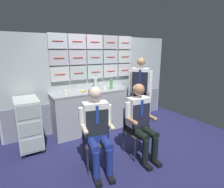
{
  "coord_description": "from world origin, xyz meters",
  "views": [
    {
      "loc": [
        -1.85,
        -2.47,
        1.81
      ],
      "look_at": [
        -0.28,
        0.16,
        1.06
      ],
      "focal_mm": 28.47,
      "sensor_mm": 36.0,
      "label": 1
    }
  ],
  "objects_px": {
    "folding_chair_left": "(95,133)",
    "water_bottle_blue_cap": "(96,83)",
    "service_trolley": "(28,123)",
    "paper_cup_blue": "(65,92)",
    "crew_member_left": "(97,125)",
    "snack_banana": "(83,91)",
    "crew_member_right": "(141,118)",
    "folding_chair_right": "(135,125)",
    "crew_member_standing": "(140,88)"
  },
  "relations": [
    {
      "from": "crew_member_standing",
      "to": "folding_chair_right",
      "type": "bearing_deg",
      "value": -133.66
    },
    {
      "from": "crew_member_left",
      "to": "crew_member_standing",
      "type": "height_order",
      "value": "crew_member_standing"
    },
    {
      "from": "crew_member_standing",
      "to": "crew_member_left",
      "type": "bearing_deg",
      "value": -151.8
    },
    {
      "from": "service_trolley",
      "to": "snack_banana",
      "type": "distance_m",
      "value": 1.25
    },
    {
      "from": "crew_member_standing",
      "to": "snack_banana",
      "type": "distance_m",
      "value": 1.26
    },
    {
      "from": "crew_member_left",
      "to": "crew_member_right",
      "type": "bearing_deg",
      "value": -6.08
    },
    {
      "from": "crew_member_right",
      "to": "paper_cup_blue",
      "type": "relative_size",
      "value": 14.28
    },
    {
      "from": "crew_member_right",
      "to": "crew_member_standing",
      "type": "distance_m",
      "value": 1.15
    },
    {
      "from": "folding_chair_left",
      "to": "crew_member_standing",
      "type": "bearing_deg",
      "value": 23.79
    },
    {
      "from": "snack_banana",
      "to": "folding_chair_right",
      "type": "bearing_deg",
      "value": -69.08
    },
    {
      "from": "crew_member_right",
      "to": "folding_chair_right",
      "type": "bearing_deg",
      "value": 86.2
    },
    {
      "from": "folding_chair_left",
      "to": "water_bottle_blue_cap",
      "type": "relative_size",
      "value": 2.72
    },
    {
      "from": "service_trolley",
      "to": "folding_chair_left",
      "type": "height_order",
      "value": "service_trolley"
    },
    {
      "from": "folding_chair_left",
      "to": "water_bottle_blue_cap",
      "type": "height_order",
      "value": "water_bottle_blue_cap"
    },
    {
      "from": "crew_member_left",
      "to": "snack_banana",
      "type": "xyz_separation_m",
      "value": [
        0.32,
        1.31,
        0.24
      ]
    },
    {
      "from": "crew_member_standing",
      "to": "paper_cup_blue",
      "type": "xyz_separation_m",
      "value": [
        -1.56,
        0.49,
        -0.0
      ]
    },
    {
      "from": "crew_member_left",
      "to": "crew_member_right",
      "type": "distance_m",
      "value": 0.78
    },
    {
      "from": "crew_member_standing",
      "to": "paper_cup_blue",
      "type": "height_order",
      "value": "crew_member_standing"
    },
    {
      "from": "folding_chair_left",
      "to": "crew_member_standing",
      "type": "relative_size",
      "value": 0.5
    },
    {
      "from": "service_trolley",
      "to": "paper_cup_blue",
      "type": "xyz_separation_m",
      "value": [
        0.75,
        0.12,
        0.47
      ]
    },
    {
      "from": "paper_cup_blue",
      "to": "crew_member_right",
      "type": "bearing_deg",
      "value": -57.52
    },
    {
      "from": "folding_chair_left",
      "to": "folding_chair_right",
      "type": "bearing_deg",
      "value": -5.96
    },
    {
      "from": "crew_member_left",
      "to": "snack_banana",
      "type": "height_order",
      "value": "crew_member_left"
    },
    {
      "from": "crew_member_standing",
      "to": "water_bottle_blue_cap",
      "type": "bearing_deg",
      "value": 140.15
    },
    {
      "from": "service_trolley",
      "to": "crew_member_left",
      "type": "height_order",
      "value": "crew_member_left"
    },
    {
      "from": "snack_banana",
      "to": "folding_chair_left",
      "type": "bearing_deg",
      "value": -103.84
    },
    {
      "from": "folding_chair_left",
      "to": "crew_member_right",
      "type": "distance_m",
      "value": 0.81
    },
    {
      "from": "service_trolley",
      "to": "snack_banana",
      "type": "height_order",
      "value": "snack_banana"
    },
    {
      "from": "water_bottle_blue_cap",
      "to": "snack_banana",
      "type": "distance_m",
      "value": 0.41
    },
    {
      "from": "folding_chair_right",
      "to": "crew_member_standing",
      "type": "xyz_separation_m",
      "value": [
        0.68,
        0.71,
        0.48
      ]
    },
    {
      "from": "folding_chair_left",
      "to": "water_bottle_blue_cap",
      "type": "xyz_separation_m",
      "value": [
        0.65,
        1.29,
        0.57
      ]
    },
    {
      "from": "crew_member_right",
      "to": "snack_banana",
      "type": "xyz_separation_m",
      "value": [
        -0.46,
        1.39,
        0.25
      ]
    },
    {
      "from": "crew_member_standing",
      "to": "snack_banana",
      "type": "xyz_separation_m",
      "value": [
        -1.15,
        0.52,
        -0.03
      ]
    },
    {
      "from": "service_trolley",
      "to": "crew_member_left",
      "type": "bearing_deg",
      "value": -53.91
    },
    {
      "from": "service_trolley",
      "to": "paper_cup_blue",
      "type": "distance_m",
      "value": 0.89
    },
    {
      "from": "crew_member_left",
      "to": "folding_chair_right",
      "type": "relative_size",
      "value": 1.55
    },
    {
      "from": "crew_member_right",
      "to": "snack_banana",
      "type": "relative_size",
      "value": 7.45
    },
    {
      "from": "folding_chair_left",
      "to": "paper_cup_blue",
      "type": "height_order",
      "value": "paper_cup_blue"
    },
    {
      "from": "service_trolley",
      "to": "crew_member_right",
      "type": "distance_m",
      "value": 2.05
    },
    {
      "from": "paper_cup_blue",
      "to": "crew_member_standing",
      "type": "bearing_deg",
      "value": -17.56
    },
    {
      "from": "folding_chair_left",
      "to": "crew_member_right",
      "type": "height_order",
      "value": "crew_member_right"
    },
    {
      "from": "folding_chair_right",
      "to": "crew_member_right",
      "type": "height_order",
      "value": "crew_member_right"
    },
    {
      "from": "service_trolley",
      "to": "crew_member_standing",
      "type": "height_order",
      "value": "crew_member_standing"
    },
    {
      "from": "service_trolley",
      "to": "water_bottle_blue_cap",
      "type": "height_order",
      "value": "water_bottle_blue_cap"
    },
    {
      "from": "crew_member_left",
      "to": "crew_member_standing",
      "type": "relative_size",
      "value": 0.78
    },
    {
      "from": "crew_member_left",
      "to": "service_trolley",
      "type": "bearing_deg",
      "value": 126.09
    },
    {
      "from": "paper_cup_blue",
      "to": "service_trolley",
      "type": "bearing_deg",
      "value": -170.58
    },
    {
      "from": "folding_chair_right",
      "to": "paper_cup_blue",
      "type": "distance_m",
      "value": 1.56
    },
    {
      "from": "crew_member_right",
      "to": "water_bottle_blue_cap",
      "type": "distance_m",
      "value": 1.58
    },
    {
      "from": "water_bottle_blue_cap",
      "to": "snack_banana",
      "type": "xyz_separation_m",
      "value": [
        -0.36,
        -0.13,
        -0.13
      ]
    }
  ]
}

